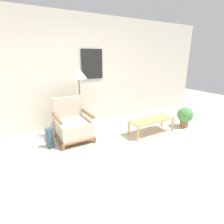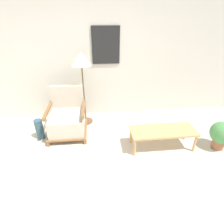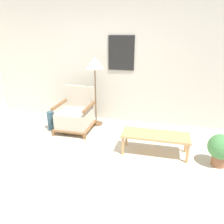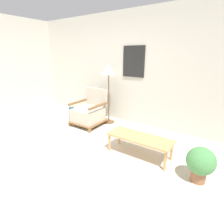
{
  "view_description": "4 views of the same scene",
  "coord_description": "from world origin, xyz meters",
  "px_view_note": "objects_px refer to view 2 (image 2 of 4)",
  "views": [
    {
      "loc": [
        -1.49,
        -1.89,
        1.74
      ],
      "look_at": [
        0.35,
        1.33,
        0.55
      ],
      "focal_mm": 28.0,
      "sensor_mm": 36.0,
      "label": 1
    },
    {
      "loc": [
        0.07,
        -1.41,
        2.08
      ],
      "look_at": [
        0.35,
        1.33,
        0.55
      ],
      "focal_mm": 28.0,
      "sensor_mm": 36.0,
      "label": 2
    },
    {
      "loc": [
        1.27,
        -2.43,
        1.97
      ],
      "look_at": [
        0.35,
        1.33,
        0.55
      ],
      "focal_mm": 35.0,
      "sensor_mm": 36.0,
      "label": 3
    },
    {
      "loc": [
        2.34,
        -1.58,
        1.72
      ],
      "look_at": [
        0.35,
        1.33,
        0.55
      ],
      "focal_mm": 28.0,
      "sensor_mm": 36.0,
      "label": 4
    }
  ],
  "objects_px": {
    "armchair": "(68,119)",
    "potted_plant": "(222,134)",
    "floor_lamp": "(81,63)",
    "vase": "(39,129)",
    "coffee_table": "(163,132)"
  },
  "relations": [
    {
      "from": "floor_lamp",
      "to": "potted_plant",
      "type": "xyz_separation_m",
      "value": [
        2.35,
        -1.12,
        -0.98
      ]
    },
    {
      "from": "coffee_table",
      "to": "potted_plant",
      "type": "xyz_separation_m",
      "value": [
        0.99,
        -0.13,
        -0.02
      ]
    },
    {
      "from": "vase",
      "to": "potted_plant",
      "type": "height_order",
      "value": "potted_plant"
    },
    {
      "from": "floor_lamp",
      "to": "vase",
      "type": "height_order",
      "value": "floor_lamp"
    },
    {
      "from": "armchair",
      "to": "potted_plant",
      "type": "height_order",
      "value": "armchair"
    },
    {
      "from": "floor_lamp",
      "to": "potted_plant",
      "type": "bearing_deg",
      "value": -25.55
    },
    {
      "from": "vase",
      "to": "potted_plant",
      "type": "distance_m",
      "value": 3.26
    },
    {
      "from": "armchair",
      "to": "coffee_table",
      "type": "height_order",
      "value": "armchair"
    },
    {
      "from": "armchair",
      "to": "floor_lamp",
      "type": "height_order",
      "value": "floor_lamp"
    },
    {
      "from": "armchair",
      "to": "vase",
      "type": "distance_m",
      "value": 0.55
    },
    {
      "from": "armchair",
      "to": "potted_plant",
      "type": "relative_size",
      "value": 1.71
    },
    {
      "from": "armchair",
      "to": "coffee_table",
      "type": "xyz_separation_m",
      "value": [
        1.69,
        -0.59,
        0.0
      ]
    },
    {
      "from": "armchair",
      "to": "floor_lamp",
      "type": "distance_m",
      "value": 1.09
    },
    {
      "from": "vase",
      "to": "floor_lamp",
      "type": "bearing_deg",
      "value": 30.96
    },
    {
      "from": "floor_lamp",
      "to": "coffee_table",
      "type": "xyz_separation_m",
      "value": [
        1.36,
        -0.99,
        -0.96
      ]
    }
  ]
}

